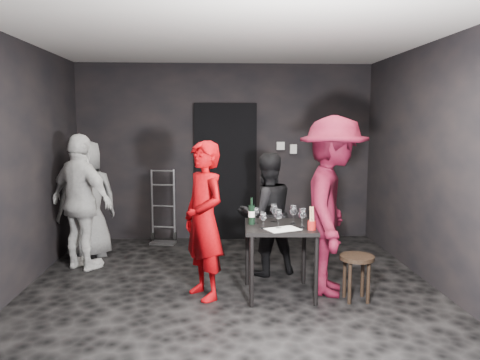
{
  "coord_description": "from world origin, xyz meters",
  "views": [
    {
      "loc": [
        -0.16,
        -4.73,
        1.82
      ],
      "look_at": [
        0.11,
        0.25,
        1.2
      ],
      "focal_mm": 35.0,
      "sensor_mm": 36.0,
      "label": 1
    }
  ],
  "objects": [
    {
      "name": "wall_back",
      "position": [
        0.0,
        2.5,
        1.35
      ],
      "size": [
        4.5,
        0.04,
        2.7
      ],
      "primitive_type": "cube",
      "color": "black",
      "rests_on": "ground"
    },
    {
      "name": "tasting_table",
      "position": [
        0.51,
        0.01,
        0.65
      ],
      "size": [
        0.72,
        0.72,
        0.75
      ],
      "rotation": [
        0.0,
        0.0,
        -0.06
      ],
      "color": "black",
      "rests_on": "floor"
    },
    {
      "name": "hand_truck",
      "position": [
        -0.95,
        2.25,
        0.21
      ],
      "size": [
        0.37,
        0.32,
        1.11
      ],
      "rotation": [
        0.0,
        0.0,
        -0.21
      ],
      "color": "#B2B2B7",
      "rests_on": "floor"
    },
    {
      "name": "wall_right",
      "position": [
        2.25,
        0.0,
        1.35
      ],
      "size": [
        0.04,
        5.0,
        2.7
      ],
      "primitive_type": "cube",
      "color": "black",
      "rests_on": "ground"
    },
    {
      "name": "wall_front",
      "position": [
        0.0,
        -2.5,
        1.35
      ],
      "size": [
        4.5,
        0.04,
        2.7
      ],
      "primitive_type": "cube",
      "color": "black",
      "rests_on": "ground"
    },
    {
      "name": "wine_glass_f",
      "position": [
        0.66,
        0.06,
        0.86
      ],
      "size": [
        0.1,
        0.1,
        0.22
      ],
      "primitive_type": null,
      "rotation": [
        0.0,
        0.0,
        -0.28
      ],
      "color": "white",
      "rests_on": "tasting_table"
    },
    {
      "name": "wine_glass_e",
      "position": [
        0.72,
        -0.11,
        0.86
      ],
      "size": [
        0.11,
        0.11,
        0.22
      ],
      "primitive_type": null,
      "rotation": [
        0.0,
        0.0,
        -0.43
      ],
      "color": "white",
      "rests_on": "tasting_table"
    },
    {
      "name": "ceiling",
      "position": [
        0.0,
        0.0,
        2.7
      ],
      "size": [
        4.5,
        5.0,
        0.02
      ],
      "primitive_type": "cube",
      "color": "silver",
      "rests_on": "ground"
    },
    {
      "name": "server_red",
      "position": [
        -0.28,
        -0.0,
        0.88
      ],
      "size": [
        0.7,
        0.77,
        1.77
      ],
      "primitive_type": "imported",
      "rotation": [
        0.0,
        0.0,
        -1.03
      ],
      "color": "#A70207",
      "rests_on": "floor"
    },
    {
      "name": "bystander_grey",
      "position": [
        -1.87,
        1.52,
        0.84
      ],
      "size": [
        0.93,
        0.78,
        1.67
      ],
      "primitive_type": "imported",
      "rotation": [
        0.0,
        0.0,
        3.64
      ],
      "color": "slate",
      "rests_on": "floor"
    },
    {
      "name": "woman_black",
      "position": [
        0.45,
        0.72,
        0.71
      ],
      "size": [
        0.77,
        0.57,
        1.41
      ],
      "primitive_type": "imported",
      "rotation": [
        0.0,
        0.0,
        3.45
      ],
      "color": "black",
      "rests_on": "floor"
    },
    {
      "name": "doorway",
      "position": [
        0.0,
        2.44,
        1.05
      ],
      "size": [
        0.95,
        0.1,
        2.1
      ],
      "primitive_type": "cube",
      "color": "black",
      "rests_on": "ground"
    },
    {
      "name": "wine_glass_a",
      "position": [
        0.32,
        -0.13,
        0.84
      ],
      "size": [
        0.08,
        0.08,
        0.18
      ],
      "primitive_type": null,
      "rotation": [
        0.0,
        0.0,
        -0.26
      ],
      "color": "white",
      "rests_on": "tasting_table"
    },
    {
      "name": "wallbox_lower",
      "position": [
        1.05,
        2.45,
        1.4
      ],
      "size": [
        0.1,
        0.06,
        0.14
      ],
      "primitive_type": "cube",
      "color": "#B7B7B2",
      "rests_on": "wall_back"
    },
    {
      "name": "wallbox_upper",
      "position": [
        0.85,
        2.45,
        1.45
      ],
      "size": [
        0.12,
        0.06,
        0.12
      ],
      "primitive_type": "cube",
      "color": "#B7B7B2",
      "rests_on": "wall_back"
    },
    {
      "name": "wine_bottle",
      "position": [
        0.22,
        0.07,
        0.86
      ],
      "size": [
        0.07,
        0.07,
        0.28
      ],
      "rotation": [
        0.0,
        0.0,
        -0.16
      ],
      "color": "black",
      "rests_on": "tasting_table"
    },
    {
      "name": "stool",
      "position": [
        1.27,
        -0.19,
        0.38
      ],
      "size": [
        0.35,
        0.35,
        0.47
      ],
      "rotation": [
        0.0,
        0.0,
        0.27
      ],
      "color": "black",
      "rests_on": "floor"
    },
    {
      "name": "man_maroon",
      "position": [
        1.07,
        0.05,
        1.18
      ],
      "size": [
        1.11,
        1.67,
        2.37
      ],
      "primitive_type": "imported",
      "rotation": [
        0.0,
        0.0,
        1.29
      ],
      "color": "#480918",
      "rests_on": "floor"
    },
    {
      "name": "reserved_card",
      "position": [
        0.82,
        -0.04,
        0.8
      ],
      "size": [
        0.12,
        0.15,
        0.11
      ],
      "primitive_type": null,
      "rotation": [
        0.0,
        0.0,
        -0.28
      ],
      "color": "white",
      "rests_on": "tasting_table"
    },
    {
      "name": "wine_glass_d",
      "position": [
        0.47,
        -0.13,
        0.86
      ],
      "size": [
        0.08,
        0.08,
        0.21
      ],
      "primitive_type": null,
      "rotation": [
        0.0,
        0.0,
        0.04
      ],
      "color": "white",
      "rests_on": "tasting_table"
    },
    {
      "name": "wall_left",
      "position": [
        -2.25,
        0.0,
        1.35
      ],
      "size": [
        0.04,
        5.0,
        2.7
      ],
      "primitive_type": "cube",
      "color": "black",
      "rests_on": "ground"
    },
    {
      "name": "breadstick_cup",
      "position": [
        0.8,
        -0.22,
        0.86
      ],
      "size": [
        0.08,
        0.08,
        0.25
      ],
      "rotation": [
        0.0,
        0.0,
        0.08
      ],
      "color": "maroon",
      "rests_on": "tasting_table"
    },
    {
      "name": "floor",
      "position": [
        0.0,
        0.0,
        0.0
      ],
      "size": [
        4.5,
        5.0,
        0.02
      ],
      "primitive_type": "cube",
      "color": "black",
      "rests_on": "ground"
    },
    {
      "name": "wine_glass_c",
      "position": [
        0.46,
        0.16,
        0.86
      ],
      "size": [
        0.09,
        0.09,
        0.22
      ],
      "primitive_type": null,
      "rotation": [
        0.0,
        0.0,
        -0.07
      ],
      "color": "white",
      "rests_on": "tasting_table"
    },
    {
      "name": "tasting_mat",
      "position": [
        0.51,
        -0.19,
        0.75
      ],
      "size": [
        0.38,
        0.33,
        0.0
      ],
      "primitive_type": "cube",
      "rotation": [
        0.0,
        0.0,
        0.4
      ],
      "color": "white",
      "rests_on": "tasting_table"
    },
    {
      "name": "bystander_cream",
      "position": [
        -1.8,
        1.02,
        0.94
      ],
      "size": [
        1.21,
        1.05,
        1.88
      ],
      "primitive_type": "imported",
      "rotation": [
        0.0,
        0.0,
        2.56
      ],
      "color": "silver",
      "rests_on": "floor"
    },
    {
      "name": "wine_glass_b",
      "position": [
        0.26,
        0.09,
        0.85
      ],
      "size": [
        0.07,
        0.07,
        0.19
      ],
      "primitive_type": null,
      "rotation": [
        0.0,
        0.0,
        0.01
      ],
      "color": "white",
      "rests_on": "tasting_table"
    }
  ]
}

